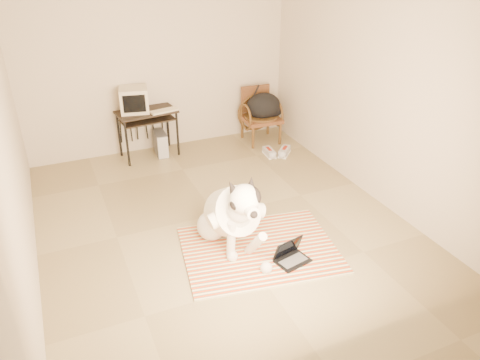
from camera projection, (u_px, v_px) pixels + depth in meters
floor at (216, 215)px, 5.60m from camera, size 4.50×4.50×0.00m
wall_back at (158, 60)px, 6.79m from camera, size 4.50×0.00×4.50m
wall_front at (330, 208)px, 3.14m from camera, size 4.50×0.00×4.50m
wall_left at (7, 136)px, 4.26m from camera, size 0.00×4.50×4.50m
wall_right at (367, 85)px, 5.67m from camera, size 0.00×4.50×4.50m
rug at (259, 249)px, 4.97m from camera, size 1.78×1.47×0.02m
dog at (232, 215)px, 4.89m from camera, size 0.64×1.34×0.97m
laptop at (291, 255)px, 4.77m from camera, size 0.38×0.31×0.24m
computer_desk at (147, 118)px, 6.81m from camera, size 0.89×0.55×0.70m
crt_monitor at (134, 100)px, 6.67m from camera, size 0.46×0.44×0.35m
desk_keyboard at (164, 111)px, 6.74m from camera, size 0.42×0.22×0.03m
pc_tower at (161, 143)px, 7.05m from camera, size 0.18×0.39×0.36m
rattan_chair at (260, 115)px, 7.44m from camera, size 0.58×0.56×0.85m
backpack at (265, 107)px, 7.34m from camera, size 0.59×0.45×0.40m
sneaker_left at (269, 153)px, 7.07m from camera, size 0.14×0.30×0.10m
sneaker_right at (284, 152)px, 7.09m from camera, size 0.30×0.31×0.11m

